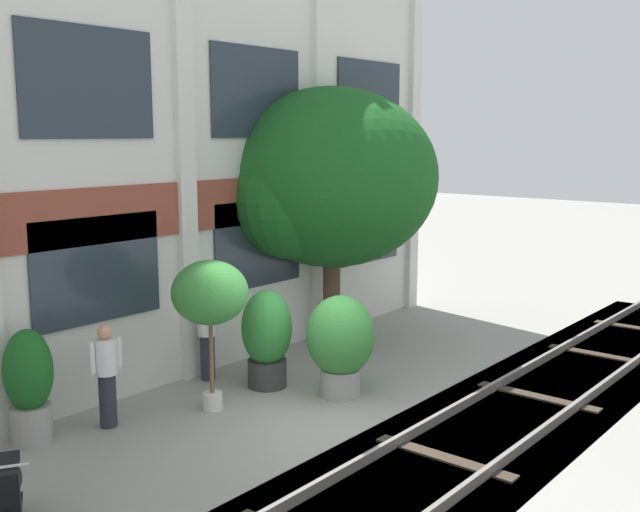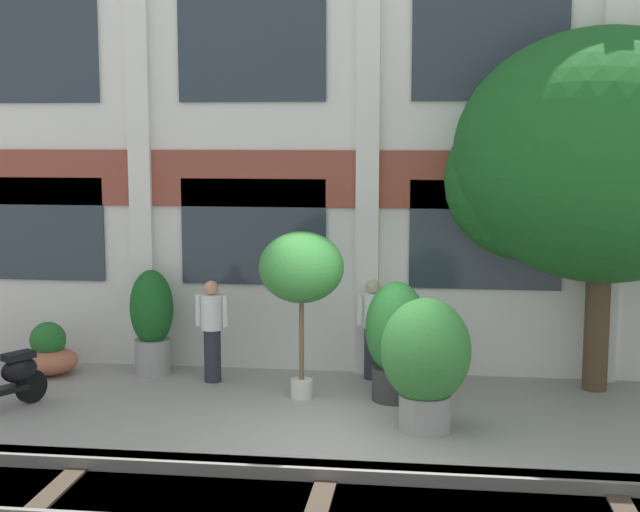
% 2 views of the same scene
% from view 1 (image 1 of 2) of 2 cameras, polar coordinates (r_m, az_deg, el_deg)
% --- Properties ---
extents(ground_plane, '(80.00, 80.00, 0.00)m').
position_cam_1_polar(ground_plane, '(12.07, -0.67, -11.96)').
color(ground_plane, gray).
extents(apartment_facade, '(15.01, 0.64, 8.18)m').
position_cam_1_polar(apartment_facade, '(13.49, -11.05, 7.83)').
color(apartment_facade, silver).
rests_on(apartment_facade, ground).
extents(rail_tracks, '(22.65, 2.80, 0.43)m').
position_cam_1_polar(rail_tracks, '(10.84, 9.65, -15.45)').
color(rail_tracks, '#5B5449').
rests_on(rail_tracks, ground).
extents(broadleaf_tree, '(4.58, 4.36, 5.33)m').
position_cam_1_polar(broadleaf_tree, '(15.46, 0.91, 5.60)').
color(broadleaf_tree, '#4C3826').
rests_on(broadleaf_tree, ground).
extents(potted_plant_glazed_jar, '(1.16, 1.16, 1.73)m').
position_cam_1_polar(potted_plant_glazed_jar, '(12.57, 1.57, -6.46)').
color(potted_plant_glazed_jar, gray).
rests_on(potted_plant_glazed_jar, ground).
extents(potted_plant_low_pan, '(1.21, 1.21, 2.43)m').
position_cam_1_polar(potted_plant_low_pan, '(11.88, -8.39, -2.93)').
color(potted_plant_low_pan, beige).
rests_on(potted_plant_low_pan, ground).
extents(potted_plant_fluted_column, '(0.69, 0.69, 1.68)m').
position_cam_1_polar(potted_plant_fluted_column, '(11.49, -21.31, -8.87)').
color(potted_plant_fluted_column, gray).
rests_on(potted_plant_fluted_column, ground).
extents(potted_plant_stone_basin, '(0.88, 0.88, 1.72)m').
position_cam_1_polar(potted_plant_stone_basin, '(13.08, -4.08, -6.09)').
color(potted_plant_stone_basin, '#333333').
rests_on(potted_plant_stone_basin, ground).
extents(scooter_near_curb, '(0.82, 1.23, 0.98)m').
position_cam_1_polar(scooter_near_curb, '(9.34, -22.58, -16.42)').
color(scooter_near_curb, black).
rests_on(scooter_near_curb, ground).
extents(resident_by_doorway, '(0.47, 0.34, 1.58)m').
position_cam_1_polar(resident_by_doorway, '(13.57, -8.60, -5.90)').
color(resident_by_doorway, '#282833').
rests_on(resident_by_doorway, ground).
extents(resident_watching_tracks, '(0.53, 0.34, 1.58)m').
position_cam_1_polar(resident_watching_tracks, '(11.77, -15.96, -8.53)').
color(resident_watching_tracks, '#282833').
rests_on(resident_watching_tracks, ground).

